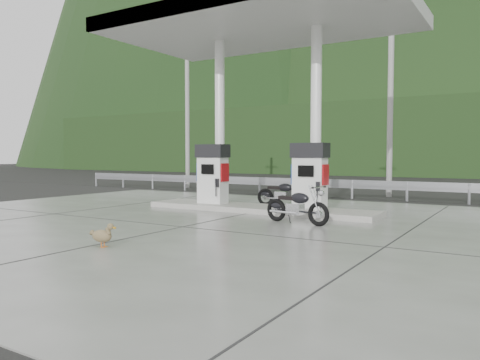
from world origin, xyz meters
The scene contains 17 objects.
ground centered at (0.00, 0.00, 0.00)m, with size 160.00×160.00×0.00m, color black.
forecourt_apron centered at (0.00, 0.00, 0.01)m, with size 18.00×14.00×0.02m, color slate.
pump_island centered at (0.00, 2.50, 0.10)m, with size 7.00×1.40×0.15m, color #98968D.
gas_pump_left centered at (-1.60, 2.50, 1.07)m, with size 0.95×0.55×1.80m, color white, non-canonical shape.
gas_pump_right centered at (1.60, 2.50, 1.07)m, with size 0.95×0.55×1.80m, color white, non-canonical shape.
canopy_column_left centered at (-1.60, 2.90, 2.67)m, with size 0.30×0.30×5.00m, color white.
canopy_column_right centered at (1.60, 2.90, 2.67)m, with size 0.30×0.30×5.00m, color white.
canopy_roof centered at (0.00, 2.50, 5.37)m, with size 8.50×5.00×0.40m, color silver.
guardrail centered at (0.00, 8.00, 0.71)m, with size 26.00×0.16×1.42m, color #96989E, non-canonical shape.
road centered at (0.00, 11.50, 0.00)m, with size 60.00×7.00×0.01m, color black.
utility_pole_a centered at (-8.00, 9.50, 4.00)m, with size 0.22×0.22×8.00m, color gray.
utility_pole_b centered at (2.00, 9.50, 4.00)m, with size 0.22×0.22×8.00m, color gray.
tree_band centered at (0.00, 30.00, 3.00)m, with size 80.00×6.00×6.00m, color black.
forested_hills centered at (0.00, 60.00, 0.00)m, with size 100.00×40.00×140.00m, color black, non-canonical shape.
motorcycle_left centered at (0.03, 4.04, 0.41)m, with size 1.65×0.52×0.78m, color black, non-canonical shape.
motorcycle_right centered at (1.97, 0.85, 0.42)m, with size 1.67×0.53×0.79m, color black, non-canonical shape.
duck centered at (0.22, -3.55, 0.20)m, with size 0.51×0.14×0.37m, color brown, non-canonical shape.
Camera 1 is at (6.58, -9.26, 1.63)m, focal length 35.00 mm.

